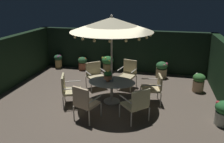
# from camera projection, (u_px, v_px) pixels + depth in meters

# --- Properties ---
(ground_plane) EXTENTS (8.03, 7.47, 0.02)m
(ground_plane) POSITION_uv_depth(u_px,v_px,m) (102.00, 103.00, 7.30)
(ground_plane) COLOR brown
(hedge_backdrop_rear) EXTENTS (8.03, 0.30, 1.89)m
(hedge_backdrop_rear) POSITION_uv_depth(u_px,v_px,m) (123.00, 50.00, 10.29)
(hedge_backdrop_rear) COLOR black
(hedge_backdrop_rear) RESTS_ON ground_plane
(patio_dining_table) EXTENTS (1.53, 1.11, 0.72)m
(patio_dining_table) POSITION_uv_depth(u_px,v_px,m) (112.00, 85.00, 7.22)
(patio_dining_table) COLOR silver
(patio_dining_table) RESTS_ON ground_plane
(patio_umbrella) EXTENTS (2.52, 2.52, 2.83)m
(patio_umbrella) POSITION_uv_depth(u_px,v_px,m) (112.00, 24.00, 6.58)
(patio_umbrella) COLOR silver
(patio_umbrella) RESTS_ON ground_plane
(centerpiece_planter) EXTENTS (0.26, 0.26, 0.37)m
(centerpiece_planter) POSITION_uv_depth(u_px,v_px,m) (108.00, 75.00, 7.11)
(centerpiece_planter) COLOR #A96646
(centerpiece_planter) RESTS_ON patio_dining_table
(patio_chair_north) EXTENTS (0.71, 0.75, 1.05)m
(patio_chair_north) POSITION_uv_depth(u_px,v_px,m) (128.00, 72.00, 8.38)
(patio_chair_north) COLOR silver
(patio_chair_north) RESTS_ON ground_plane
(patio_chair_northeast) EXTENTS (0.85, 0.84, 0.97)m
(patio_chair_northeast) POSITION_uv_depth(u_px,v_px,m) (95.00, 73.00, 8.38)
(patio_chair_northeast) COLOR silver
(patio_chair_northeast) RESTS_ON ground_plane
(patio_chair_east) EXTENTS (0.78, 0.82, 1.00)m
(patio_chair_east) POSITION_uv_depth(u_px,v_px,m) (69.00, 88.00, 7.05)
(patio_chair_east) COLOR silver
(patio_chair_east) RESTS_ON ground_plane
(patio_chair_southeast) EXTENTS (0.74, 0.74, 1.04)m
(patio_chair_southeast) POSITION_uv_depth(u_px,v_px,m) (85.00, 101.00, 6.12)
(patio_chair_southeast) COLOR silver
(patio_chair_southeast) RESTS_ON ground_plane
(patio_chair_south) EXTENTS (0.88, 0.88, 1.00)m
(patio_chair_south) POSITION_uv_depth(u_px,v_px,m) (137.00, 103.00, 6.10)
(patio_chair_south) COLOR silver
(patio_chair_south) RESTS_ON ground_plane
(patio_chair_southwest) EXTENTS (0.72, 0.72, 0.94)m
(patio_chair_southwest) POSITION_uv_depth(u_px,v_px,m) (154.00, 86.00, 7.18)
(patio_chair_southwest) COLOR silver
(patio_chair_southwest) RESTS_ON ground_plane
(potted_plant_back_right) EXTENTS (0.45, 0.45, 0.62)m
(potted_plant_back_right) POSITION_uv_depth(u_px,v_px,m) (83.00, 63.00, 10.50)
(potted_plant_back_right) COLOR #AB5F42
(potted_plant_back_right) RESTS_ON ground_plane
(potted_plant_front_corner) EXTENTS (0.49, 0.49, 0.68)m
(potted_plant_front_corner) POSITION_uv_depth(u_px,v_px,m) (224.00, 112.00, 5.98)
(potted_plant_front_corner) COLOR beige
(potted_plant_front_corner) RESTS_ON ground_plane
(potted_plant_left_far) EXTENTS (0.44, 0.44, 0.68)m
(potted_plant_left_far) POSITION_uv_depth(u_px,v_px,m) (199.00, 82.00, 8.08)
(potted_plant_left_far) COLOR tan
(potted_plant_left_far) RESTS_ON ground_plane
(potted_plant_back_left) EXTENTS (0.55, 0.55, 0.73)m
(potted_plant_back_left) POSITION_uv_depth(u_px,v_px,m) (108.00, 63.00, 10.21)
(potted_plant_back_left) COLOR olive
(potted_plant_back_left) RESTS_ON ground_plane
(potted_plant_left_near) EXTENTS (0.39, 0.39, 0.66)m
(potted_plant_left_near) POSITION_uv_depth(u_px,v_px,m) (58.00, 61.00, 10.73)
(potted_plant_left_near) COLOR tan
(potted_plant_left_near) RESTS_ON ground_plane
(potted_plant_right_far) EXTENTS (0.49, 0.48, 0.71)m
(potted_plant_right_far) POSITION_uv_depth(u_px,v_px,m) (162.00, 69.00, 9.45)
(potted_plant_right_far) COLOR tan
(potted_plant_right_far) RESTS_ON ground_plane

